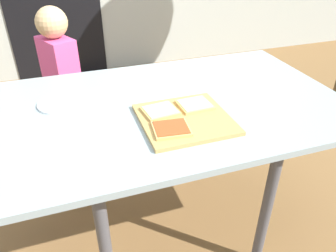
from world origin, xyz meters
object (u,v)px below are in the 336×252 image
Objects in this scene: plate_white_left at (61,103)px; pizza_slice_far_right at (195,105)px; pizza_slice_far_left at (160,111)px; child_left at (62,77)px; dining_table at (165,118)px; pizza_slice_near_left at (171,129)px; cutting_board at (185,119)px.

pizza_slice_far_right is at bearing -23.37° from plate_white_left.
child_left is at bearing 110.71° from pizza_slice_far_left.
dining_table is 0.25m from pizza_slice_near_left.
pizza_slice_far_right is 0.15m from pizza_slice_far_left.
cutting_board is 1.79× the size of plate_white_left.
pizza_slice_far_right reaches higher than cutting_board.
child_left is at bearing 115.43° from dining_table.
pizza_slice_far_right is 0.20m from pizza_slice_near_left.
pizza_slice_near_left reaches higher than plate_white_left.
pizza_slice_far_right is at bearing -40.78° from dining_table.
pizza_slice_far_right is 1.05m from child_left.
pizza_slice_far_right and pizza_slice_near_left have the same top height.
child_left is (-0.34, 1.05, -0.19)m from pizza_slice_near_left.
cutting_board is at bearing 41.00° from pizza_slice_near_left.
pizza_slice_far_right is at bearing -61.65° from child_left.
pizza_slice_far_right is 0.95× the size of pizza_slice_near_left.
pizza_slice_far_left is (-0.08, 0.07, 0.01)m from cutting_board.
pizza_slice_far_right is 0.95× the size of pizza_slice_far_left.
pizza_slice_far_left is (-0.05, -0.09, 0.09)m from dining_table.
pizza_slice_far_left and pizza_slice_near_left have the same top height.
cutting_board is 0.10m from pizza_slice_far_left.
pizza_slice_near_left is (-0.00, -0.13, 0.00)m from pizza_slice_far_left.
child_left is at bearing 113.30° from cutting_board.
pizza_slice_far_right is at bearing 45.37° from cutting_board.
pizza_slice_far_left reaches higher than plate_white_left.
cutting_board is at bearing -134.63° from pizza_slice_far_right.
plate_white_left is (-0.36, 0.22, -0.02)m from pizza_slice_far_left.
plate_white_left is at bearing 146.58° from cutting_board.
pizza_slice_near_left is (-0.05, -0.22, 0.09)m from dining_table.
cutting_board is 1.08m from child_left.
cutting_board is 2.38× the size of pizza_slice_near_left.
cutting_board is 2.37× the size of pizza_slice_far_left.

